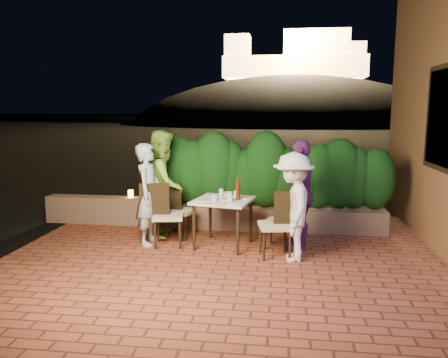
% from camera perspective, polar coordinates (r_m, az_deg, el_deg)
% --- Properties ---
extents(ground, '(400.00, 400.00, 0.00)m').
position_cam_1_polar(ground, '(5.79, 2.28, -12.64)').
color(ground, black).
rests_on(ground, ground).
extents(terrace_floor, '(7.00, 6.00, 0.15)m').
position_cam_1_polar(terrace_floor, '(6.27, 2.71, -11.43)').
color(terrace_floor, brown).
rests_on(terrace_floor, ground).
extents(window_pane, '(0.08, 1.00, 1.40)m').
position_cam_1_polar(window_pane, '(7.24, 26.59, 7.18)').
color(window_pane, black).
rests_on(window_pane, building_wall).
extents(window_frame, '(0.06, 1.15, 1.55)m').
position_cam_1_polar(window_frame, '(7.24, 26.51, 7.18)').
color(window_frame, black).
rests_on(window_frame, building_wall).
extents(planter, '(4.20, 0.55, 0.40)m').
position_cam_1_polar(planter, '(7.90, 5.28, -5.03)').
color(planter, '#7B604E').
rests_on(planter, ground).
extents(hedge, '(4.00, 0.70, 1.10)m').
position_cam_1_polar(hedge, '(7.75, 5.36, 0.36)').
color(hedge, '#103D12').
rests_on(hedge, planter).
extents(parapet, '(2.20, 0.30, 0.50)m').
position_cam_1_polar(parapet, '(8.53, -15.33, -3.90)').
color(parapet, '#7B604E').
rests_on(parapet, ground).
extents(hill, '(52.00, 40.00, 22.00)m').
position_cam_1_polar(hill, '(65.66, 8.82, 3.65)').
color(hill, black).
rests_on(hill, ground).
extents(fortress, '(26.00, 8.00, 8.00)m').
position_cam_1_polar(fortress, '(65.91, 9.14, 16.30)').
color(fortress, '#FFCC7A').
rests_on(fortress, hill).
extents(dining_table, '(0.99, 0.99, 0.75)m').
position_cam_1_polar(dining_table, '(6.83, -0.11, -5.74)').
color(dining_table, white).
rests_on(dining_table, ground).
extents(plate_nw, '(0.19, 0.19, 0.01)m').
position_cam_1_polar(plate_nw, '(6.62, -2.82, -2.83)').
color(plate_nw, white).
rests_on(plate_nw, dining_table).
extents(plate_sw, '(0.22, 0.22, 0.01)m').
position_cam_1_polar(plate_sw, '(7.03, -1.61, -2.11)').
color(plate_sw, white).
rests_on(plate_sw, dining_table).
extents(plate_ne, '(0.21, 0.21, 0.01)m').
position_cam_1_polar(plate_ne, '(6.44, 1.24, -3.17)').
color(plate_ne, white).
rests_on(plate_ne, dining_table).
extents(plate_se, '(0.22, 0.22, 0.01)m').
position_cam_1_polar(plate_se, '(6.84, 2.64, -2.43)').
color(plate_se, white).
rests_on(plate_se, dining_table).
extents(plate_centre, '(0.23, 0.23, 0.01)m').
position_cam_1_polar(plate_centre, '(6.72, 0.18, -2.62)').
color(plate_centre, white).
rests_on(plate_centre, dining_table).
extents(plate_front, '(0.22, 0.22, 0.01)m').
position_cam_1_polar(plate_front, '(6.40, -0.38, -3.24)').
color(plate_front, white).
rests_on(plate_front, dining_table).
extents(glass_nw, '(0.06, 0.06, 0.10)m').
position_cam_1_polar(glass_nw, '(6.59, -1.31, -2.47)').
color(glass_nw, silver).
rests_on(glass_nw, dining_table).
extents(glass_sw, '(0.07, 0.07, 0.12)m').
position_cam_1_polar(glass_sw, '(6.96, -0.38, -1.77)').
color(glass_sw, silver).
rests_on(glass_sw, dining_table).
extents(glass_ne, '(0.07, 0.07, 0.12)m').
position_cam_1_polar(glass_ne, '(6.56, 0.79, -2.44)').
color(glass_ne, silver).
rests_on(glass_ne, dining_table).
extents(glass_se, '(0.06, 0.06, 0.11)m').
position_cam_1_polar(glass_se, '(6.85, 1.54, -1.99)').
color(glass_se, silver).
rests_on(glass_se, dining_table).
extents(beer_bottle, '(0.07, 0.07, 0.34)m').
position_cam_1_polar(beer_bottle, '(6.66, 1.84, -1.29)').
color(beer_bottle, '#4F1C0D').
rests_on(beer_bottle, dining_table).
extents(bowl, '(0.21, 0.21, 0.05)m').
position_cam_1_polar(bowl, '(7.04, 0.38, -1.95)').
color(bowl, white).
rests_on(bowl, dining_table).
extents(chair_left_front, '(0.53, 0.53, 0.99)m').
position_cam_1_polar(chair_left_front, '(6.88, -7.28, -4.63)').
color(chair_left_front, black).
rests_on(chair_left_front, ground).
extents(chair_left_back, '(0.52, 0.52, 0.92)m').
position_cam_1_polar(chair_left_back, '(7.35, -5.71, -4.02)').
color(chair_left_back, black).
rests_on(chair_left_back, ground).
extents(chair_right_front, '(0.53, 0.53, 0.97)m').
position_cam_1_polar(chair_right_front, '(6.37, 6.69, -5.87)').
color(chair_right_front, black).
rests_on(chair_right_front, ground).
extents(chair_right_back, '(0.49, 0.49, 0.85)m').
position_cam_1_polar(chair_right_back, '(6.80, 7.10, -5.41)').
color(chair_right_back, black).
rests_on(chair_right_back, ground).
extents(diner_blue, '(0.40, 0.60, 1.60)m').
position_cam_1_polar(diner_blue, '(6.96, -9.81, -1.98)').
color(diner_blue, silver).
rests_on(diner_blue, ground).
extents(diner_green, '(0.73, 0.91, 1.79)m').
position_cam_1_polar(diner_green, '(7.39, -7.85, -0.56)').
color(diner_green, '#86CF40').
rests_on(diner_green, ground).
extents(diner_white, '(0.61, 1.02, 1.54)m').
position_cam_1_polar(diner_white, '(6.19, 9.02, -3.64)').
color(diner_white, white).
rests_on(diner_white, ground).
extents(diner_purple, '(0.51, 1.03, 1.69)m').
position_cam_1_polar(diner_purple, '(6.73, 9.91, -2.00)').
color(diner_purple, '#6A2775').
rests_on(diner_purple, ground).
extents(parapet_lamp, '(0.10, 0.10, 0.14)m').
position_cam_1_polar(parapet_lamp, '(8.28, -12.09, -1.91)').
color(parapet_lamp, orange).
rests_on(parapet_lamp, parapet).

